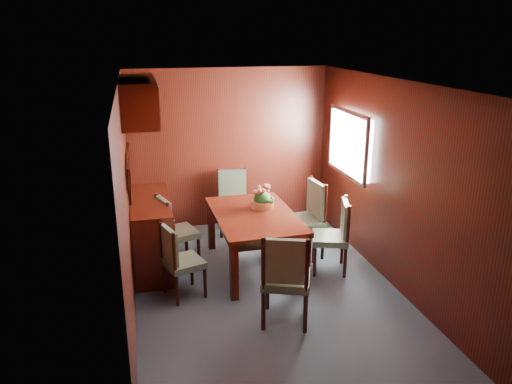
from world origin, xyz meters
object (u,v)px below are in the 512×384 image
object	(u,v)px
dining_table	(254,221)
chair_right_near	(336,232)
chair_head	(286,275)
flower_centerpiece	(262,196)
chair_left_near	(178,258)
sideboard	(152,233)

from	to	relation	value
dining_table	chair_right_near	xyz separation A→B (m)	(0.97, -0.32, -0.11)
chair_right_near	chair_head	size ratio (longest dim) A/B	0.92
chair_right_near	flower_centerpiece	bearing A→B (deg)	75.41
dining_table	chair_left_near	xyz separation A→B (m)	(-1.00, -0.51, -0.15)
sideboard	chair_head	xyz separation A→B (m)	(1.25, -1.71, 0.12)
sideboard	chair_head	distance (m)	2.13
sideboard	chair_head	world-z (taller)	chair_head
chair_left_near	chair_right_near	bearing A→B (deg)	77.82
sideboard	dining_table	bearing A→B (deg)	-16.23
flower_centerpiece	sideboard	bearing A→B (deg)	173.29
sideboard	dining_table	world-z (taller)	sideboard
flower_centerpiece	chair_head	bearing A→B (deg)	-95.71
chair_head	dining_table	bearing A→B (deg)	110.62
dining_table	flower_centerpiece	world-z (taller)	flower_centerpiece
sideboard	flower_centerpiece	size ratio (longest dim) A/B	4.50
chair_head	flower_centerpiece	distance (m)	1.59
chair_right_near	dining_table	bearing A→B (deg)	89.69
chair_left_near	chair_head	world-z (taller)	chair_head
chair_left_near	chair_right_near	distance (m)	1.98
chair_right_near	flower_centerpiece	xyz separation A→B (m)	(-0.81, 0.51, 0.36)
dining_table	chair_right_near	size ratio (longest dim) A/B	1.69
dining_table	flower_centerpiece	bearing A→B (deg)	51.21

